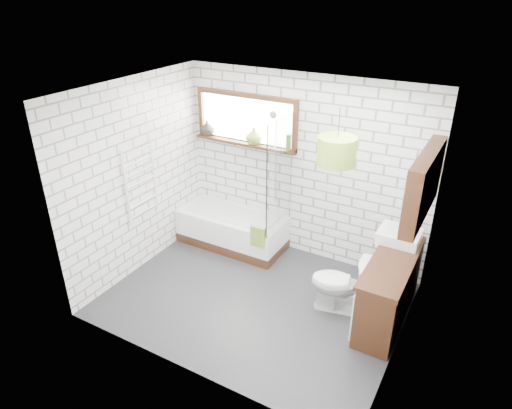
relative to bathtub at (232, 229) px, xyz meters
The scene contains 22 objects.
floor 1.35m from the bathtub, 46.25° to the right, with size 3.40×2.60×0.01m, color #252529.
ceiling 2.62m from the bathtub, 46.25° to the right, with size 3.40×2.60×0.01m, color white.
wall_back 1.40m from the bathtub, 20.59° to the left, with size 3.40×0.01×2.50m, color white.
wall_front 2.64m from the bathtub, 67.92° to the right, with size 3.40×0.01×2.50m, color white.
wall_left 1.59m from the bathtub, 129.32° to the right, with size 0.01×2.60×2.50m, color white.
wall_right 2.97m from the bathtub, 20.09° to the right, with size 0.01×2.60×2.50m, color white.
window 1.58m from the bathtub, 77.08° to the left, with size 1.52×0.16×0.68m, color black.
towel_radiator 1.54m from the bathtub, 127.67° to the right, with size 0.06×0.52×1.00m, color white.
mirror_cabinet 2.92m from the bathtub, ahead, with size 0.16×1.20×0.70m, color black.
shower_riser 1.25m from the bathtub, 30.05° to the left, with size 0.02×0.02×1.30m, color silver.
bathtub is the anchor object (origin of this frame).
shower_screen 1.25m from the bathtub, ahead, with size 0.02×0.72×1.50m, color white.
towel_green 0.74m from the bathtub, 28.71° to the right, with size 0.21×0.06×0.28m, color olive.
towel_beige 0.74m from the bathtub, 28.71° to the right, with size 0.19×0.05×0.25m, color #C0B485.
vanity 2.46m from the bathtub, 11.94° to the right, with size 0.44×1.36×0.78m, color black.
basin 2.42m from the bathtub, ahead, with size 0.46×0.40×0.13m, color white.
tap 2.59m from the bathtub, ahead, with size 0.03×0.03×0.16m, color silver.
toilet 1.98m from the bathtub, 18.42° to the right, with size 0.70×0.40×0.71m, color white.
vase_olive 1.39m from the bathtub, 51.83° to the left, with size 0.22×0.22×0.23m, color olive.
vase_dark 1.47m from the bathtub, 153.88° to the left, with size 0.20×0.20×0.21m, color black.
bottle 1.54m from the bathtub, 20.60° to the left, with size 0.07×0.07×0.21m, color olive.
pendant 2.81m from the bathtub, 29.75° to the right, with size 0.36×0.36×0.26m, color olive.
Camera 1 is at (2.21, -3.88, 3.52)m, focal length 32.00 mm.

